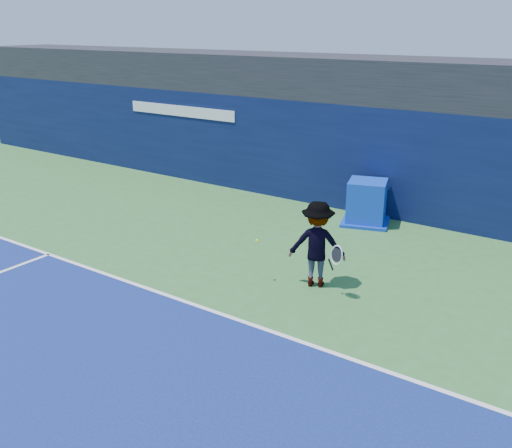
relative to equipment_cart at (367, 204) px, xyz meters
The scene contains 7 objects.
ground 9.34m from the equipment_cart, 90.85° to the right, with size 80.00×80.00×0.00m, color #346F32.
baseline 6.34m from the equipment_cart, 91.26° to the right, with size 24.00×0.10×0.01m, color white.
stadium_band 3.76m from the equipment_cart, 93.63° to the left, with size 36.00×3.00×1.20m, color black.
back_wall_assembly 1.53m from the equipment_cart, 96.89° to the left, with size 36.00×1.03×3.00m.
equipment_cart is the anchor object (origin of this frame).
tennis_player 4.28m from the equipment_cart, 79.33° to the right, with size 1.42×1.07×1.79m.
tennis_ball 4.77m from the equipment_cart, 93.63° to the right, with size 0.06×0.06×0.06m.
Camera 1 is at (6.01, -4.39, 5.10)m, focal length 40.00 mm.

